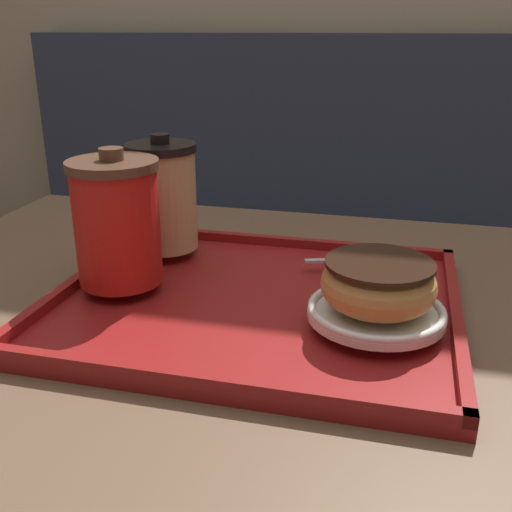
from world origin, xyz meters
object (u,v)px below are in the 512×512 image
at_px(coffee_cup_rear, 163,196).
at_px(spoon, 388,257).
at_px(coffee_cup_front, 117,221).
at_px(donut_chocolate_glazed, 378,283).

xyz_separation_m(coffee_cup_rear, spoon, (0.29, 0.02, -0.06)).
distance_m(coffee_cup_front, donut_chocolate_glazed, 0.29).
bearing_deg(coffee_cup_front, spoon, 25.19).
xyz_separation_m(coffee_cup_front, donut_chocolate_glazed, (0.29, -0.03, -0.03)).
bearing_deg(coffee_cup_rear, donut_chocolate_glazed, -26.89).
distance_m(coffee_cup_rear, spoon, 0.30).
bearing_deg(donut_chocolate_glazed, coffee_cup_rear, 153.11).
relative_size(coffee_cup_rear, donut_chocolate_glazed, 1.31).
bearing_deg(donut_chocolate_glazed, coffee_cup_front, 175.03).
distance_m(coffee_cup_front, coffee_cup_rear, 0.12).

